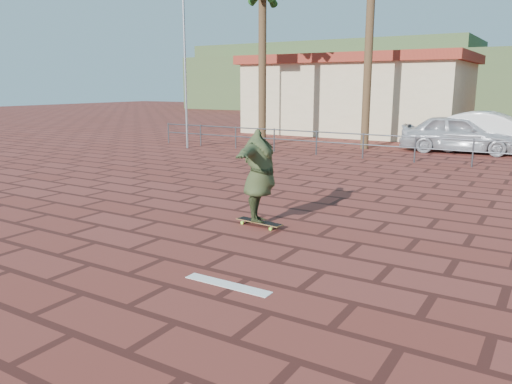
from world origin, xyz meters
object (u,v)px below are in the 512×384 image
(longboard, at_px, (259,222))
(car_white, at_px, (493,133))
(car_silver, at_px, (458,134))
(skateboarder, at_px, (259,176))

(longboard, bearing_deg, car_white, 86.66)
(car_silver, height_order, car_white, car_white)
(skateboarder, height_order, car_white, skateboarder)
(skateboarder, height_order, car_silver, skateboarder)
(skateboarder, distance_m, car_white, 15.06)
(longboard, relative_size, car_silver, 0.23)
(car_white, bearing_deg, longboard, 169.72)
(longboard, relative_size, car_white, 0.21)
(skateboarder, bearing_deg, car_white, -27.15)
(longboard, xyz_separation_m, car_white, (2.57, 14.83, 0.78))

